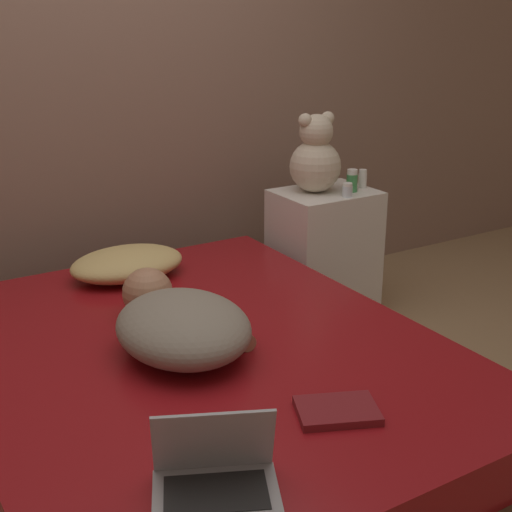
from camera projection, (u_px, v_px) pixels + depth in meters
ground_plane at (202, 447)px, 2.55m from camera, size 12.00×12.00×0.00m
wall_back at (63, 52)px, 3.14m from camera, size 8.00×0.06×2.60m
bed at (201, 398)px, 2.49m from camera, size 1.56×1.98×0.40m
nightstand at (324, 253)px, 3.58m from camera, size 0.47×0.37×0.64m
pillow at (127, 263)px, 3.01m from camera, size 0.48×0.35×0.12m
person_lying at (179, 322)px, 2.37m from camera, size 0.46×0.71×0.19m
laptop at (215, 475)px, 1.68m from camera, size 0.36×0.32×0.21m
teddy_bear at (315, 158)px, 3.41m from camera, size 0.25×0.25×0.38m
bottle_clear at (347, 190)px, 3.36m from camera, size 0.05×0.05×0.07m
bottle_white at (363, 179)px, 3.52m from camera, size 0.04×0.04×0.09m
bottle_green at (352, 181)px, 3.45m from camera, size 0.05×0.05×0.11m
book at (337, 411)px, 2.01m from camera, size 0.27×0.24×0.02m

